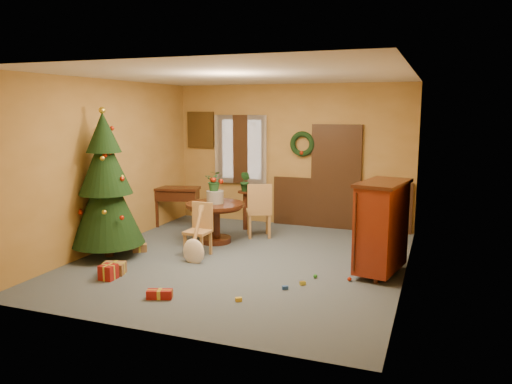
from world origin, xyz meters
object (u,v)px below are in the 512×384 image
at_px(dining_table, 215,215).
at_px(christmas_tree, 106,187).
at_px(chair_near, 200,227).
at_px(writing_desk, 177,197).
at_px(sideboard, 382,225).

relative_size(dining_table, christmas_tree, 0.43).
distance_m(chair_near, christmas_tree, 1.65).
xyz_separation_m(writing_desk, sideboard, (4.30, -1.67, 0.13)).
bearing_deg(sideboard, christmas_tree, -171.67).
bearing_deg(chair_near, dining_table, 96.63).
bearing_deg(dining_table, sideboard, -14.27).
xyz_separation_m(dining_table, chair_near, (0.09, -0.81, -0.04)).
distance_m(writing_desk, sideboard, 4.61).
bearing_deg(writing_desk, dining_table, -35.12).
distance_m(dining_table, christmas_tree, 2.01).
relative_size(christmas_tree, sideboard, 1.77).
distance_m(chair_near, sideboard, 2.93).
bearing_deg(christmas_tree, dining_table, 47.37).
distance_m(dining_table, sideboard, 3.12).
bearing_deg(writing_desk, christmas_tree, -90.00).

